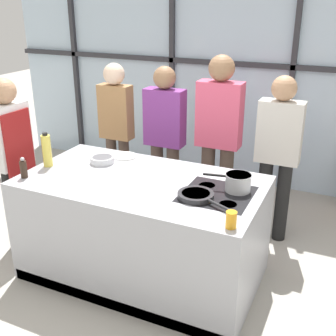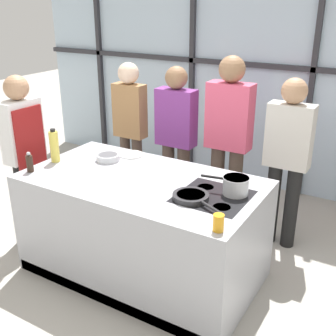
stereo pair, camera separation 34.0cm
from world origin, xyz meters
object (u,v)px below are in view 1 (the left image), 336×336
Objects in this scene: spectator_far_left at (116,126)px; saucepan at (238,182)px; spectator_center_right at (219,133)px; spectator_center_left at (165,134)px; spectator_far_right at (278,150)px; white_plate at (125,156)px; juice_glass_near at (231,220)px; pepper_grinder at (24,169)px; mixing_bowl at (102,159)px; chef at (13,153)px; frying_pan at (196,195)px; oil_bottle at (47,150)px.

saucepan is (1.66, -0.97, 0.01)m from spectator_far_left.
spectator_center_left is at bearing 0.00° from spectator_center_right.
spectator_far_right reaches higher than white_plate.
juice_glass_near reaches higher than white_plate.
pepper_grinder is at bearing 89.65° from spectator_far_left.
spectator_center_left is at bearing 82.10° from white_plate.
mixing_bowl is at bearing 113.63° from spectator_far_left.
mixing_bowl is (-0.20, -0.90, -0.01)m from spectator_center_left.
white_plate is at bearing 166.30° from saucepan.
chef is 1.86m from frying_pan.
pepper_grinder reaches higher than juice_glass_near.
white_plate is at bearing 43.94° from oil_bottle.
oil_bottle reaches higher than juice_glass_near.
spectator_far_left is at bearing 113.63° from mixing_bowl.
saucepan is at bearing 6.74° from oil_bottle.
oil_bottle is at bearing 168.31° from juice_glass_near.
oil_bottle is at bearing -136.06° from white_plate.
pepper_grinder is (-0.40, -0.55, 0.05)m from mixing_bowl.
spectator_far_left is 1.78m from spectator_far_right.
spectator_center_left is 1.01× the size of spectator_far_right.
spectator_far_left is at bearing 0.00° from spectator_center_left.
spectator_center_left is 1.57m from pepper_grinder.
chef is 0.99× the size of spectator_center_left.
spectator_far_left reaches higher than frying_pan.
spectator_far_right reaches higher than pepper_grinder.
spectator_center_left is 0.60m from spectator_center_right.
frying_pan is at bearing 100.91° from spectator_center_right.
frying_pan is at bearing 9.21° from pepper_grinder.
spectator_center_right is at bearing 124.74° from chef.
spectator_far_left is at bearing 0.00° from spectator_far_right.
saucepan is at bearing 46.38° from frying_pan.
juice_glass_near is at bearing 111.18° from spectator_center_right.
mixing_bowl is at bearing 105.45° from chef.
spectator_far_right is 9.18× the size of pepper_grinder.
spectator_center_right is 1.66m from oil_bottle.
frying_pan is 1.43m from oil_bottle.
spectator_center_right is 7.91× the size of white_plate.
spectator_center_right is 0.60m from spectator_far_right.
spectator_far_left is 4.44× the size of saucepan.
spectator_far_right is (2.22, 1.13, -0.00)m from chef.
chef reaches higher than white_plate.
spectator_far_left is (0.44, 1.13, 0.02)m from chef.
mixing_bowl is at bearing 77.37° from spectator_center_left.
spectator_far_right is (1.78, 0.00, -0.02)m from spectator_far_left.
spectator_center_left is 1.44m from saucepan.
pepper_grinder is at bearing -91.99° from oil_bottle.
frying_pan is at bearing -17.27° from mixing_bowl.
saucepan reaches higher than mixing_bowl.
spectator_center_right is 3.91× the size of frying_pan.
mixing_bowl is 0.68m from pepper_grinder.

